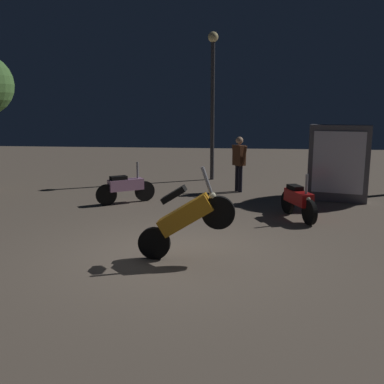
# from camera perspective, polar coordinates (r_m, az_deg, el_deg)

# --- Properties ---
(ground_plane) EXTENTS (40.00, 40.00, 0.00)m
(ground_plane) POSITION_cam_1_polar(r_m,az_deg,el_deg) (7.94, -1.95, -8.00)
(ground_plane) COLOR #756656
(motorcycle_orange_foreground) EXTENTS (1.66, 0.33, 1.63)m
(motorcycle_orange_foreground) POSITION_cam_1_polar(r_m,az_deg,el_deg) (7.39, -0.86, -3.43)
(motorcycle_orange_foreground) COLOR black
(motorcycle_orange_foreground) RESTS_ON ground_plane
(motorcycle_pink_parked_left) EXTENTS (1.42, 1.03, 1.11)m
(motorcycle_pink_parked_left) POSITION_cam_1_polar(r_m,az_deg,el_deg) (12.00, -8.63, 0.61)
(motorcycle_pink_parked_left) COLOR black
(motorcycle_pink_parked_left) RESTS_ON ground_plane
(motorcycle_red_parked_right) EXTENTS (0.65, 1.60, 1.11)m
(motorcycle_red_parked_right) POSITION_cam_1_polar(r_m,az_deg,el_deg) (10.52, 13.66, -1.06)
(motorcycle_red_parked_right) COLOR black
(motorcycle_red_parked_right) RESTS_ON ground_plane
(person_rider_beside) EXTENTS (0.50, 0.56, 1.69)m
(person_rider_beside) POSITION_cam_1_polar(r_m,az_deg,el_deg) (13.45, 6.15, 4.27)
(person_rider_beside) COLOR black
(person_rider_beside) RESTS_ON ground_plane
(streetlamp_near) EXTENTS (0.36, 0.36, 5.09)m
(streetlamp_near) POSITION_cam_1_polar(r_m,az_deg,el_deg) (15.64, 2.71, 13.40)
(streetlamp_near) COLOR #38383D
(streetlamp_near) RESTS_ON ground_plane
(kiosk_billboard) EXTENTS (1.68, 0.91, 2.10)m
(kiosk_billboard) POSITION_cam_1_polar(r_m,az_deg,el_deg) (12.75, 18.56, 3.57)
(kiosk_billboard) COLOR #595960
(kiosk_billboard) RESTS_ON ground_plane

